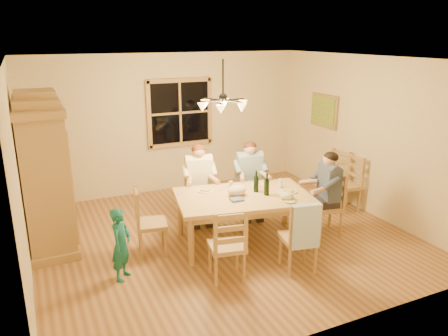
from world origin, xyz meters
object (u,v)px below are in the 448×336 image
chair_far_left (200,205)px  chair_spare_front (345,193)px  chair_end_right (326,215)px  chair_spare_back (333,188)px  adult_plaid_man (250,170)px  chair_near_left (227,257)px  chair_near_right (298,248)px  wine_bottle_b (267,184)px  armoire (45,177)px  chair_end_left (152,233)px  dining_table (243,201)px  adult_woman (199,174)px  adult_slate_man (328,183)px  chandelier (223,104)px  chair_far_right (249,200)px  child (121,244)px  wine_bottle_a (256,181)px

chair_far_left → chair_spare_front: same height
chair_end_right → chair_spare_back: (0.92, 1.00, 0.00)m
adult_plaid_man → chair_spare_back: adult_plaid_man is taller
chair_near_left → chair_near_right: 0.98m
adult_plaid_man → wine_bottle_b: (-0.23, -0.96, 0.08)m
wine_bottle_b → armoire: bearing=156.5°
chair_end_left → chair_near_left: bearing=43.3°
adult_plaid_man → dining_table: bearing=67.6°
adult_woman → adult_slate_man: (1.64, -1.25, 0.00)m
chair_near_left → adult_woman: bearing=90.0°
chair_spare_front → chandelier: bearing=98.1°
chair_spare_front → chair_spare_back: size_ratio=1.00×
chair_end_right → adult_plaid_man: adult_plaid_man is taller
chair_near_left → chair_spare_front: (2.91, 1.22, 0.00)m
chair_near_right → chair_spare_back: size_ratio=1.00×
dining_table → chair_spare_back: 2.40m
dining_table → wine_bottle_b: wine_bottle_b is taller
chair_far_left → chair_far_right: bearing=-180.0°
chandelier → armoire: 2.76m
chair_far_right → adult_woman: size_ratio=1.13×
chair_end_right → chair_spare_front: bearing=-43.8°
chair_near_left → chandelier: bearing=78.4°
chandelier → armoire: chandelier is taller
chair_end_left → wine_bottle_b: wine_bottle_b is taller
dining_table → child: (-1.87, -0.26, -0.18)m
adult_slate_man → adult_woman: bearing=63.4°
wine_bottle_a → chair_spare_front: size_ratio=0.33×
chair_end_left → chandelier: bearing=102.9°
adult_slate_man → armoire: bearing=81.3°
chair_far_left → adult_slate_man: size_ratio=1.13×
adult_slate_man → chair_spare_front: (0.92, 0.66, -0.54)m
dining_table → chair_end_left: size_ratio=2.16×
adult_plaid_man → child: (-2.42, -1.09, -0.36)m
armoire → chair_spare_back: 4.95m
chair_end_left → wine_bottle_a: wine_bottle_a is taller
chair_near_left → chair_end_right: (1.98, 0.56, 0.00)m
chandelier → adult_plaid_man: bearing=36.0°
chair_near_right → adult_woman: bearing=117.9°
chair_far_left → chair_end_right: (1.64, -1.25, 0.00)m
armoire → adult_slate_man: 4.20m
chair_end_left → adult_woman: (1.03, 0.74, 0.54)m
chair_spare_back → chair_end_left: bearing=84.9°
chair_end_left → chair_spare_front: (3.59, 0.15, 0.00)m
chair_far_left → chair_near_right: (0.61, -1.99, 0.00)m
chair_far_right → chair_near_right: (-0.24, -1.83, 0.00)m
adult_woman → chair_spare_front: bearing=177.7°
chair_far_left → chair_end_right: bearing=153.4°
chandelier → chair_far_left: 1.91m
chair_end_left → chair_spare_front: same height
chair_far_right → chair_end_right: (0.79, -1.09, 0.00)m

